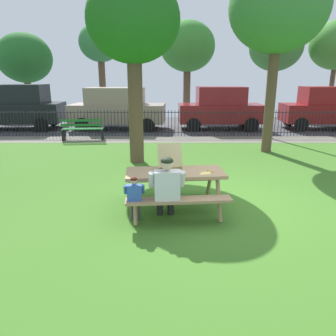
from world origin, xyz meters
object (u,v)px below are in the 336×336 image
at_px(tree_near_table, 132,23).
at_px(parked_car_right, 219,108).
at_px(pizza_slice_on_table, 205,172).
at_px(far_tree_left, 23,58).
at_px(lamp_post_walkway, 273,79).
at_px(parked_car_left, 11,106).
at_px(far_tree_right, 335,45).
at_px(parked_car_far_right, 323,108).
at_px(parked_car_center, 116,108).
at_px(adult_at_table, 165,186).
at_px(far_tree_midleft, 99,44).
at_px(picnic_table_foreground, 174,180).
at_px(far_tree_midright, 274,47).
at_px(child_at_table, 133,195).
at_px(pizza_box_open, 170,167).
at_px(tree_midground_left, 277,9).
at_px(far_tree_center, 186,47).
at_px(park_bench_left, 81,130).

bearing_deg(tree_near_table, parked_car_right, 60.71).
bearing_deg(pizza_slice_on_table, far_tree_left, 121.68).
height_order(lamp_post_walkway, parked_car_left, lamp_post_walkway).
relative_size(parked_car_left, far_tree_right, 0.79).
bearing_deg(parked_car_far_right, parked_car_center, 179.99).
relative_size(parked_car_right, far_tree_left, 0.76).
height_order(adult_at_table, parked_car_left, parked_car_left).
height_order(far_tree_left, far_tree_midleft, far_tree_midleft).
bearing_deg(lamp_post_walkway, picnic_table_foreground, -119.01).
height_order(far_tree_midright, far_tree_right, far_tree_right).
bearing_deg(picnic_table_foreground, parked_car_far_right, 52.79).
relative_size(child_at_table, far_tree_left, 0.17).
distance_m(parked_car_left, far_tree_midleft, 7.90).
bearing_deg(pizza_box_open, tree_midground_left, 56.32).
distance_m(pizza_box_open, parked_car_left, 12.17).
xyz_separation_m(pizza_box_open, far_tree_center, (1.20, 16.12, 3.38)).
distance_m(picnic_table_foreground, pizza_slice_on_table, 0.61).
bearing_deg(far_tree_midleft, parked_car_right, -43.58).
distance_m(parked_car_center, parked_car_right, 4.88).
bearing_deg(park_bench_left, far_tree_right, 33.03).
distance_m(child_at_table, far_tree_right, 20.59).
relative_size(pizza_slice_on_table, parked_car_far_right, 0.07).
relative_size(parked_car_far_right, far_tree_center, 0.68).
xyz_separation_m(child_at_table, parked_car_far_right, (8.01, 10.22, 0.49)).
relative_size(pizza_box_open, child_at_table, 0.69).
height_order(tree_midground_left, parked_car_center, tree_midground_left).
distance_m(picnic_table_foreground, parked_car_left, 12.22).
height_order(adult_at_table, parked_car_far_right, parked_car_far_right).
height_order(tree_near_table, parked_car_far_right, tree_near_table).
height_order(picnic_table_foreground, far_tree_midright, far_tree_midright).
relative_size(tree_near_table, far_tree_midleft, 0.87).
relative_size(picnic_table_foreground, far_tree_midleft, 0.33).
bearing_deg(far_tree_midleft, lamp_post_walkway, -46.12).
height_order(parked_car_right, far_tree_midleft, far_tree_midleft).
bearing_deg(parked_car_left, child_at_table, -56.36).
height_order(picnic_table_foreground, pizza_box_open, pizza_box_open).
bearing_deg(parked_car_center, far_tree_right, 26.09).
relative_size(far_tree_midleft, far_tree_midright, 0.99).
xyz_separation_m(pizza_box_open, child_at_table, (-0.62, -0.58, -0.34)).
height_order(pizza_box_open, far_tree_center, far_tree_center).
height_order(tree_midground_left, parked_car_right, tree_midground_left).
xyz_separation_m(child_at_table, parked_car_right, (3.05, 10.22, 0.49)).
distance_m(lamp_post_walkway, parked_car_far_right, 4.25).
height_order(lamp_post_walkway, far_tree_midleft, far_tree_midleft).
xyz_separation_m(parked_car_far_right, far_tree_left, (-16.74, 6.48, 2.54)).
bearing_deg(pizza_slice_on_table, far_tree_center, 88.06).
xyz_separation_m(lamp_post_walkway, far_tree_right, (6.68, 8.84, 2.00)).
xyz_separation_m(child_at_table, lamp_post_walkway, (4.73, 7.86, 1.83)).
bearing_deg(far_tree_right, parked_car_far_right, -117.64).
xyz_separation_m(child_at_table, tree_near_table, (-0.35, 4.16, 3.29)).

